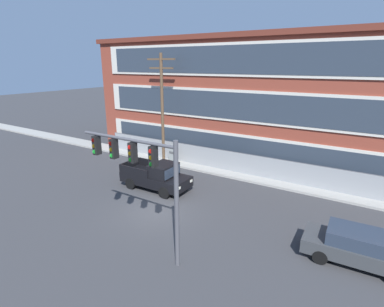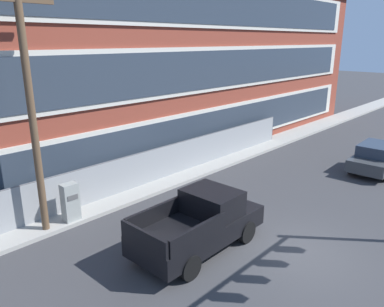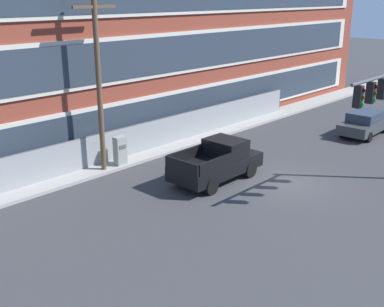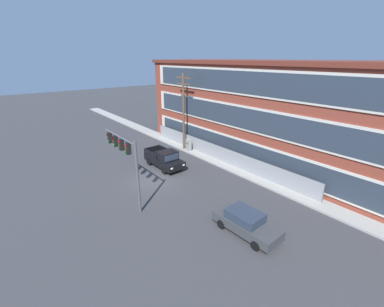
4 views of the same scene
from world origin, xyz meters
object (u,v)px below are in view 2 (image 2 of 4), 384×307
object	(u,v)px
sedan_dark_grey	(377,157)
utility_pole_near_corner	(29,94)
pickup_truck_black	(201,223)
electrical_cabinet	(71,204)

from	to	relation	value
sedan_dark_grey	utility_pole_near_corner	distance (m)	17.69
sedan_dark_grey	utility_pole_near_corner	xyz separation A→B (m)	(-15.76, 6.71, 4.40)
pickup_truck_black	sedan_dark_grey	world-z (taller)	pickup_truck_black
utility_pole_near_corner	sedan_dark_grey	bearing A→B (deg)	-23.06
sedan_dark_grey	electrical_cabinet	bearing A→B (deg)	155.67
pickup_truck_black	utility_pole_near_corner	world-z (taller)	utility_pole_near_corner
utility_pole_near_corner	electrical_cabinet	distance (m)	4.49
utility_pole_near_corner	electrical_cabinet	world-z (taller)	utility_pole_near_corner
utility_pole_near_corner	electrical_cabinet	size ratio (longest dim) A/B	5.58
sedan_dark_grey	electrical_cabinet	world-z (taller)	electrical_cabinet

